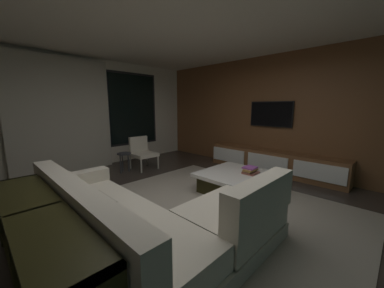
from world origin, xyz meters
TOP-DOWN VIEW (x-y plane):
  - floor at (0.00, 0.00)m, footprint 9.20×9.20m
  - back_wall_with_window at (-0.06, 3.62)m, footprint 6.60×0.30m
  - media_wall at (3.06, 0.00)m, footprint 0.12×7.80m
  - ceiling at (0.00, 0.00)m, footprint 8.20×8.20m
  - area_rug at (0.35, -0.10)m, footprint 3.20×3.80m
  - sectional_couch at (-0.82, -0.16)m, footprint 1.98×2.50m
  - coffee_table at (1.19, 0.01)m, footprint 1.16×1.16m
  - book_stack_on_coffee_table at (1.35, -0.17)m, footprint 0.29×0.23m
  - accent_chair_near_window at (0.89, 2.57)m, footprint 0.55×0.57m
  - side_stool at (0.40, 2.56)m, footprint 0.32×0.32m
  - media_console at (2.77, 0.05)m, footprint 0.46×3.10m
  - mounted_tv at (2.95, 0.25)m, footprint 0.05×1.01m
  - console_table_behind_couch at (-1.73, -0.03)m, footprint 0.40×2.10m

SIDE VIEW (x-z plane):
  - floor at x=0.00m, z-range 0.00..0.00m
  - area_rug at x=0.35m, z-range 0.00..0.01m
  - coffee_table at x=1.19m, z-range 0.01..0.37m
  - media_console at x=2.77m, z-range -0.01..0.51m
  - sectional_couch at x=-0.82m, z-range -0.12..0.70m
  - side_stool at x=0.40m, z-range 0.14..0.60m
  - console_table_behind_couch at x=-1.73m, z-range 0.04..0.78m
  - book_stack_on_coffee_table at x=1.35m, z-range 0.36..0.47m
  - accent_chair_near_window at x=0.89m, z-range 0.04..0.82m
  - back_wall_with_window at x=-0.06m, z-range -0.01..2.69m
  - media_wall at x=3.06m, z-range 0.00..2.70m
  - mounted_tv at x=2.95m, z-range 1.06..1.64m
  - ceiling at x=0.00m, z-range 2.70..2.70m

